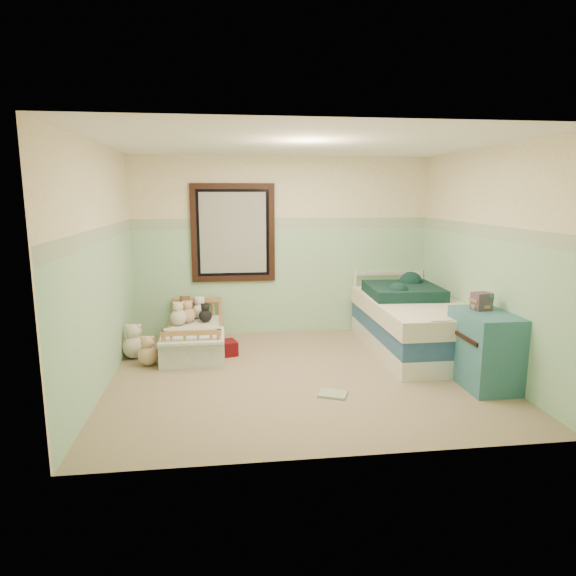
{
  "coord_description": "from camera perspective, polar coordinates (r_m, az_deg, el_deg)",
  "views": [
    {
      "loc": [
        -0.83,
        -5.26,
        1.99
      ],
      "look_at": [
        -0.11,
        0.35,
        0.92
      ],
      "focal_mm": 31.26,
      "sensor_mm": 36.0,
      "label": 1
    }
  ],
  "objects": [
    {
      "name": "plush_bed_white",
      "position": [
        7.0,
        -9.98,
        -2.59
      ],
      "size": [
        0.21,
        0.21,
        0.21
      ],
      "primitive_type": "sphere",
      "color": "white",
      "rests_on": "toddler_mattress"
    },
    {
      "name": "patchwork_quilt",
      "position": [
        6.13,
        -10.8,
        -5.39
      ],
      "size": [
        0.75,
        0.69,
        0.03
      ],
      "primitive_type": "cube",
      "color": "#8AABD3",
      "rests_on": "toddler_mattress"
    },
    {
      "name": "wall_left",
      "position": [
        5.46,
        -20.69,
        2.21
      ],
      "size": [
        0.04,
        3.6,
        2.5
      ],
      "primitive_type": "cube",
      "color": "beige",
      "rests_on": "floor"
    },
    {
      "name": "window_frame",
      "position": [
        7.04,
        -6.27,
        6.23
      ],
      "size": [
        1.16,
        0.06,
        1.36
      ],
      "primitive_type": "cube",
      "color": "black",
      "rests_on": "wall_back"
    },
    {
      "name": "floor_book",
      "position": [
        5.15,
        5.12,
        -11.93
      ],
      "size": [
        0.34,
        0.31,
        0.03
      ],
      "primitive_type": "cube",
      "rotation": [
        0.0,
        0.0,
        -0.41
      ],
      "color": "gold",
      "rests_on": "floor"
    },
    {
      "name": "window_blinds",
      "position": [
        7.05,
        -6.27,
        6.24
      ],
      "size": [
        0.92,
        0.01,
        1.12
      ],
      "primitive_type": "cube",
      "color": "#AEAEA7",
      "rests_on": "window_frame"
    },
    {
      "name": "extra_plush_1",
      "position": [
        7.05,
        -9.78,
        -2.71
      ],
      "size": [
        0.15,
        0.15,
        0.15
      ],
      "primitive_type": "sphere",
      "color": "black",
      "rests_on": "toddler_mattress"
    },
    {
      "name": "border_strip",
      "position": [
        7.11,
        -0.59,
        7.35
      ],
      "size": [
        4.2,
        0.01,
        0.15
      ],
      "primitive_type": "cube",
      "color": "#577F61",
      "rests_on": "wall_back"
    },
    {
      "name": "plush_bed_dark",
      "position": [
        6.79,
        -9.38,
        -3.13
      ],
      "size": [
        0.17,
        0.17,
        0.17
      ],
      "primitive_type": "sphere",
      "color": "black",
      "rests_on": "toddler_mattress"
    },
    {
      "name": "floor",
      "position": [
        5.69,
        1.58,
        -9.9
      ],
      "size": [
        4.2,
        3.6,
        0.02
      ],
      "primitive_type": "cube",
      "color": "#76684A",
      "rests_on": "ground"
    },
    {
      "name": "extra_plush_0",
      "position": [
        6.69,
        -12.34,
        -3.28
      ],
      "size": [
        0.21,
        0.21,
        0.21
      ],
      "primitive_type": "sphere",
      "color": "beige",
      "rests_on": "toddler_mattress"
    },
    {
      "name": "teal_blanket",
      "position": [
        6.78,
        12.94,
        -0.3
      ],
      "size": [
        0.95,
        1.0,
        0.14
      ],
      "primitive_type": "cube",
      "rotation": [
        0.0,
        0.0,
        -0.05
      ],
      "color": "black",
      "rests_on": "twin_mattress"
    },
    {
      "name": "book_stack",
      "position": [
        5.65,
        21.16,
        -1.41
      ],
      "size": [
        0.21,
        0.17,
        0.18
      ],
      "primitive_type": "cube",
      "rotation": [
        0.0,
        0.0,
        0.17
      ],
      "color": "brown",
      "rests_on": "dresser"
    },
    {
      "name": "plush_bed_brown",
      "position": [
        7.01,
        -11.61,
        -2.58
      ],
      "size": [
        0.22,
        0.22,
        0.22
      ],
      "primitive_type": "sphere",
      "color": "brown",
      "rests_on": "toddler_mattress"
    },
    {
      "name": "ceiling",
      "position": [
        5.35,
        1.72,
        16.26
      ],
      "size": [
        4.2,
        3.6,
        0.02
      ],
      "primitive_type": "cube",
      "color": "white",
      "rests_on": "wall_back"
    },
    {
      "name": "toddler_mattress",
      "position": [
        6.56,
        -10.56,
        -4.98
      ],
      "size": [
        0.63,
        1.32,
        0.12
      ],
      "primitive_type": "cube",
      "color": "silver",
      "rests_on": "toddler_bed_frame"
    },
    {
      "name": "red_pillow",
      "position": [
        6.35,
        -7.23,
        -6.81
      ],
      "size": [
        0.34,
        0.32,
        0.18
      ],
      "primitive_type": "cube",
      "rotation": [
        0.0,
        0.0,
        0.28
      ],
      "color": "maroon",
      "rests_on": "floor"
    },
    {
      "name": "toddler_bed_frame",
      "position": [
        6.6,
        -10.51,
        -6.23
      ],
      "size": [
        0.69,
        1.38,
        0.18
      ],
      "primitive_type": "cube",
      "color": "#976C42",
      "rests_on": "floor"
    },
    {
      "name": "wall_front",
      "position": [
        3.64,
        6.07,
        -1.14
      ],
      "size": [
        4.2,
        0.04,
        2.5
      ],
      "primitive_type": "cube",
      "color": "beige",
      "rests_on": "floor"
    },
    {
      "name": "dresser",
      "position": [
        5.65,
        21.46,
        -6.5
      ],
      "size": [
        0.49,
        0.79,
        0.79
      ],
      "primitive_type": "cube",
      "color": "#2F696C",
      "rests_on": "floor"
    },
    {
      "name": "plush_floor_cream",
      "position": [
        6.46,
        -17.07,
        -6.38
      ],
      "size": [
        0.29,
        0.29,
        0.29
      ],
      "primitive_type": "sphere",
      "color": "beige",
      "rests_on": "floor"
    },
    {
      "name": "plush_floor_tan",
      "position": [
        6.16,
        -15.61,
        -7.39
      ],
      "size": [
        0.24,
        0.24,
        0.24
      ],
      "primitive_type": "sphere",
      "color": "tan",
      "rests_on": "floor"
    },
    {
      "name": "plush_bed_tan",
      "position": [
        6.8,
        -11.32,
        -3.05
      ],
      "size": [
        0.2,
        0.2,
        0.2
      ],
      "primitive_type": "sphere",
      "color": "tan",
      "rests_on": "toddler_mattress"
    },
    {
      "name": "wall_back",
      "position": [
        7.15,
        -0.6,
        4.75
      ],
      "size": [
        4.2,
        0.04,
        2.5
      ],
      "primitive_type": "cube",
      "color": "beige",
      "rests_on": "floor"
    },
    {
      "name": "twin_mattress",
      "position": [
        6.56,
        14.18,
        -2.32
      ],
      "size": [
        1.1,
        2.16,
        0.22
      ],
      "primitive_type": "cube",
      "color": "beige",
      "rests_on": "twin_boxspring"
    },
    {
      "name": "twin_bed_frame",
      "position": [
        6.67,
        14.01,
        -6.01
      ],
      "size": [
        1.06,
        2.12,
        0.22
      ],
      "primitive_type": "cube",
      "color": "white",
      "rests_on": "floor"
    },
    {
      "name": "twin_boxspring",
      "position": [
        6.61,
        14.1,
        -4.18
      ],
      "size": [
        1.06,
        2.12,
        0.22
      ],
      "primitive_type": "cube",
      "color": "navy",
      "rests_on": "twin_bed_frame"
    },
    {
      "name": "wainscot_mint",
      "position": [
        7.2,
        -0.58,
        0.78
      ],
      "size": [
        4.2,
        0.01,
        1.5
      ],
      "primitive_type": "cube",
      "color": "#95D19C",
      "rests_on": "floor"
    },
    {
      "name": "wall_right",
      "position": [
        6.07,
        21.67,
        2.93
      ],
      "size": [
        0.04,
        3.6,
        2.5
      ],
      "primitive_type": "cube",
      "color": "beige",
      "rests_on": "floor"
    }
  ]
}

